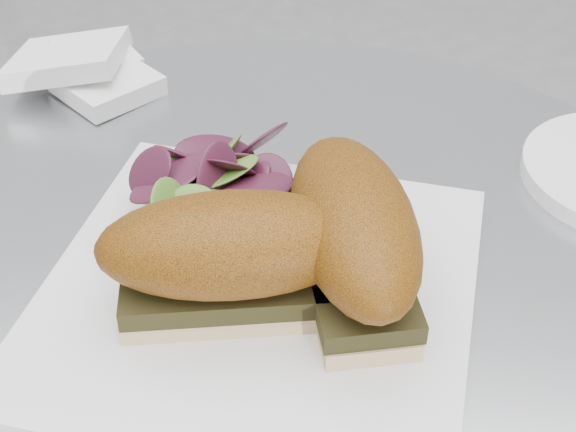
{
  "coord_description": "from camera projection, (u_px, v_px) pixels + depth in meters",
  "views": [
    {
      "loc": [
        0.05,
        -0.39,
        1.11
      ],
      "look_at": [
        0.01,
        0.02,
        0.77
      ],
      "focal_mm": 50.0,
      "sensor_mm": 36.0,
      "label": 1
    }
  ],
  "objects": [
    {
      "name": "salad",
      "position": [
        230.0,
        183.0,
        0.56
      ],
      "size": [
        0.12,
        0.12,
        0.05
      ],
      "primitive_type": null,
      "color": "#56872C",
      "rests_on": "plate"
    },
    {
      "name": "plate",
      "position": [
        258.0,
        295.0,
        0.52
      ],
      "size": [
        0.31,
        0.31,
        0.02
      ],
      "primitive_type": "cube",
      "rotation": [
        0.0,
        0.0,
        -0.16
      ],
      "color": "white",
      "rests_on": "table"
    },
    {
      "name": "sandwich_left",
      "position": [
        232.0,
        255.0,
        0.48
      ],
      "size": [
        0.17,
        0.1,
        0.08
      ],
      "rotation": [
        0.0,
        0.0,
        0.17
      ],
      "color": "tan",
      "rests_on": "plate"
    },
    {
      "name": "sandwich_right",
      "position": [
        353.0,
        233.0,
        0.49
      ],
      "size": [
        0.11,
        0.18,
        0.08
      ],
      "rotation": [
        0.0,
        0.0,
        -1.35
      ],
      "color": "tan",
      "rests_on": "plate"
    },
    {
      "name": "napkin",
      "position": [
        89.0,
        79.0,
        0.73
      ],
      "size": [
        0.16,
        0.16,
        0.02
      ],
      "primitive_type": null,
      "rotation": [
        0.0,
        0.0,
        -0.22
      ],
      "color": "white",
      "rests_on": "table"
    }
  ]
}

